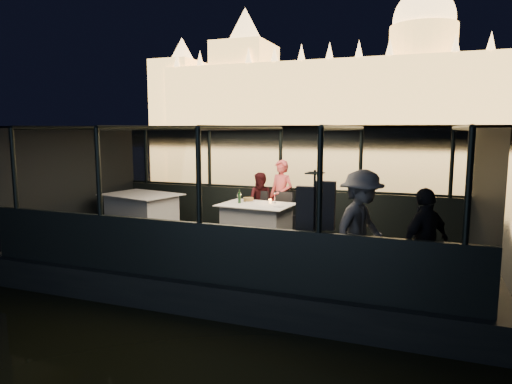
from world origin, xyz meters
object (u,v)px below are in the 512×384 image
at_px(person_woman_coral, 281,199).
at_px(wine_bottle, 239,196).
at_px(coat_stand, 314,225).
at_px(passenger_stripe, 361,230).
at_px(dining_table_aft, 142,215).
at_px(person_man_maroon, 262,198).
at_px(dining_table_central, 256,223).
at_px(chair_port_left, 257,213).
at_px(chair_port_right, 281,216).
at_px(passenger_dark, 425,238).

relative_size(person_woman_coral, wine_bottle, 5.86).
relative_size(coat_stand, person_woman_coral, 1.06).
height_order(passenger_stripe, wine_bottle, passenger_stripe).
relative_size(dining_table_aft, person_man_maroon, 1.22).
distance_m(dining_table_aft, person_woman_coral, 3.13).
distance_m(dining_table_central, chair_port_left, 0.75).
distance_m(dining_table_central, person_man_maroon, 0.99).
xyz_separation_m(dining_table_central, person_woman_coral, (0.24, 0.90, 0.36)).
bearing_deg(person_woman_coral, coat_stand, -44.53).
bearing_deg(passenger_stripe, dining_table_aft, 91.37).
relative_size(passenger_stripe, wine_bottle, 6.24).
bearing_deg(passenger_stripe, person_man_maroon, 63.79).
bearing_deg(dining_table_aft, coat_stand, -25.44).
distance_m(dining_table_central, wine_bottle, 0.65).
height_order(chair_port_right, wine_bottle, wine_bottle).
bearing_deg(chair_port_left, chair_port_right, -2.18).
distance_m(passenger_dark, wine_bottle, 4.25).
height_order(person_woman_coral, person_man_maroon, person_woman_coral).
height_order(person_woman_coral, passenger_dark, passenger_dark).
height_order(dining_table_aft, passenger_dark, passenger_dark).
height_order(dining_table_aft, chair_port_right, chair_port_right).
distance_m(coat_stand, person_man_maroon, 3.62).
bearing_deg(person_man_maroon, chair_port_left, -104.65).
relative_size(coat_stand, passenger_stripe, 0.99).
distance_m(person_man_maroon, wine_bottle, 0.91).
relative_size(dining_table_central, chair_port_right, 1.55).
relative_size(dining_table_aft, passenger_dark, 1.06).
bearing_deg(passenger_dark, coat_stand, -55.32).
bearing_deg(passenger_dark, dining_table_central, -87.33).
bearing_deg(dining_table_central, dining_table_aft, -178.40).
bearing_deg(dining_table_aft, person_woman_coral, 18.39).
relative_size(chair_port_left, coat_stand, 0.53).
bearing_deg(dining_table_aft, person_man_maroon, 21.29).
xyz_separation_m(chair_port_right, passenger_dark, (2.85, -2.76, 0.40)).
height_order(dining_table_aft, person_woman_coral, person_woman_coral).
height_order(dining_table_central, chair_port_left, chair_port_left).
xyz_separation_m(chair_port_left, chair_port_right, (0.62, -0.19, 0.00)).
bearing_deg(chair_port_right, coat_stand, -46.64).
bearing_deg(wine_bottle, chair_port_left, 79.03).
distance_m(chair_port_right, wine_bottle, 1.02).
bearing_deg(chair_port_right, wine_bottle, -129.29).
bearing_deg(chair_port_right, person_woman_coral, 125.53).
distance_m(dining_table_central, passenger_stripe, 3.16).
bearing_deg(passenger_dark, person_man_maroon, -94.93).
bearing_deg(coat_stand, person_woman_coral, 115.40).
xyz_separation_m(person_woman_coral, person_man_maroon, (-0.45, -0.01, 0.00)).
bearing_deg(chair_port_left, coat_stand, -41.02).
xyz_separation_m(person_woman_coral, wine_bottle, (-0.62, -0.89, 0.17)).
height_order(chair_port_right, coat_stand, coat_stand).
bearing_deg(coat_stand, person_man_maroon, 121.95).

